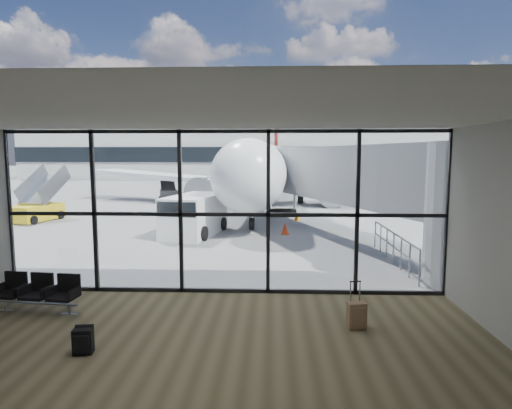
# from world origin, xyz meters

# --- Properties ---
(ground) EXTENTS (220.00, 220.00, 0.00)m
(ground) POSITION_xyz_m (0.00, 40.00, 0.00)
(ground) COLOR slate
(ground) RESTS_ON ground
(lounge_shell) EXTENTS (12.02, 8.01, 4.51)m
(lounge_shell) POSITION_xyz_m (0.00, -4.80, 2.65)
(lounge_shell) COLOR brown
(lounge_shell) RESTS_ON ground
(glass_curtain_wall) EXTENTS (12.10, 0.12, 4.50)m
(glass_curtain_wall) POSITION_xyz_m (0.00, 0.00, 2.25)
(glass_curtain_wall) COLOR white
(glass_curtain_wall) RESTS_ON ground
(jet_bridge) EXTENTS (8.00, 16.50, 4.33)m
(jet_bridge) POSITION_xyz_m (4.90, 7.07, 2.76)
(jet_bridge) COLOR #96989B
(jet_bridge) RESTS_ON ground
(apron_railing) EXTENTS (0.06, 5.46, 1.11)m
(apron_railing) POSITION_xyz_m (5.60, 3.50, 0.72)
(apron_railing) COLOR gray
(apron_railing) RESTS_ON ground
(far_terminal) EXTENTS (80.00, 12.20, 11.00)m
(far_terminal) POSITION_xyz_m (-0.59, 61.97, 4.21)
(far_terminal) COLOR silver
(far_terminal) RESTS_ON ground
(tree_0) EXTENTS (4.95, 4.95, 7.12)m
(tree_0) POSITION_xyz_m (-45.00, 72.00, 4.63)
(tree_0) COLOR #382619
(tree_0) RESTS_ON ground
(tree_1) EXTENTS (5.61, 5.61, 8.07)m
(tree_1) POSITION_xyz_m (-39.00, 72.00, 5.25)
(tree_1) COLOR #382619
(tree_1) RESTS_ON ground
(tree_2) EXTENTS (6.27, 6.27, 9.03)m
(tree_2) POSITION_xyz_m (-33.00, 72.00, 5.88)
(tree_2) COLOR #382619
(tree_2) RESTS_ON ground
(tree_3) EXTENTS (4.95, 4.95, 7.12)m
(tree_3) POSITION_xyz_m (-27.00, 72.00, 4.63)
(tree_3) COLOR #382619
(tree_3) RESTS_ON ground
(tree_4) EXTENTS (5.61, 5.61, 8.07)m
(tree_4) POSITION_xyz_m (-21.00, 72.00, 5.25)
(tree_4) COLOR #382619
(tree_4) RESTS_ON ground
(tree_5) EXTENTS (6.27, 6.27, 9.03)m
(tree_5) POSITION_xyz_m (-15.00, 72.00, 5.88)
(tree_5) COLOR #382619
(tree_5) RESTS_ON ground
(seating_row) EXTENTS (2.08, 0.78, 0.92)m
(seating_row) POSITION_xyz_m (-4.38, -1.59, 0.51)
(seating_row) COLOR gray
(seating_row) RESTS_ON ground
(backpack) EXTENTS (0.39, 0.37, 0.54)m
(backpack) POSITION_xyz_m (-2.30, -3.81, 0.26)
(backpack) COLOR black
(backpack) RESTS_ON ground
(suitcase) EXTENTS (0.43, 0.34, 1.06)m
(suitcase) POSITION_xyz_m (3.17, -2.42, 0.32)
(suitcase) COLOR #7E6046
(suitcase) RESTS_ON ground
(airliner) EXTENTS (30.73, 35.60, 9.17)m
(airliner) POSITION_xyz_m (0.94, 23.81, 2.79)
(airliner) COLOR white
(airliner) RESTS_ON ground
(service_van) EXTENTS (2.78, 4.68, 1.91)m
(service_van) POSITION_xyz_m (-2.46, 8.70, 0.98)
(service_van) COLOR white
(service_van) RESTS_ON ground
(belt_loader) EXTENTS (2.35, 4.02, 1.76)m
(belt_loader) POSITION_xyz_m (-7.13, 22.89, 0.59)
(belt_loader) COLOR black
(belt_loader) RESTS_ON ground
(mobile_stairs) EXTENTS (2.50, 3.97, 2.61)m
(mobile_stairs) POSITION_xyz_m (-12.59, 12.81, 0.63)
(mobile_stairs) COLOR gold
(mobile_stairs) RESTS_ON ground
(traffic_cone_a) EXTENTS (0.42, 0.42, 0.60)m
(traffic_cone_a) POSITION_xyz_m (-1.93, 11.33, 0.29)
(traffic_cone_a) COLOR orange
(traffic_cone_a) RESTS_ON ground
(traffic_cone_b) EXTENTS (0.41, 0.41, 0.58)m
(traffic_cone_b) POSITION_xyz_m (1.93, 9.00, 0.28)
(traffic_cone_b) COLOR red
(traffic_cone_b) RESTS_ON ground
(traffic_cone_c) EXTENTS (0.38, 0.38, 0.55)m
(traffic_cone_c) POSITION_xyz_m (2.78, 13.51, 0.26)
(traffic_cone_c) COLOR orange
(traffic_cone_c) RESTS_ON ground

